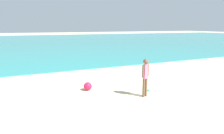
# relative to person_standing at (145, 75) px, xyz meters

# --- Properties ---
(water) EXTENTS (160.00, 60.00, 0.06)m
(water) POSITION_rel_person_standing_xyz_m (-1.20, 36.26, -0.95)
(water) COLOR teal
(water) RESTS_ON ground
(person_standing) EXTENTS (0.39, 0.23, 1.72)m
(person_standing) POSITION_rel_person_standing_xyz_m (0.00, 0.00, 0.00)
(person_standing) COLOR brown
(person_standing) RESTS_ON ground
(frisbee) EXTENTS (0.30, 0.30, 0.03)m
(frisbee) POSITION_rel_person_standing_xyz_m (0.52, 0.63, -0.97)
(frisbee) COLOR green
(frisbee) RESTS_ON ground
(beach_ball) EXTENTS (0.40, 0.40, 0.40)m
(beach_ball) POSITION_rel_person_standing_xyz_m (-2.11, 1.85, -0.78)
(beach_ball) COLOR #E51E4C
(beach_ball) RESTS_ON ground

